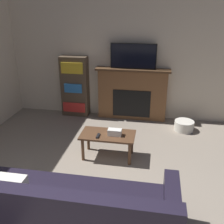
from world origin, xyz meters
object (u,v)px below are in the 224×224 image
object	(u,v)px
tv	(133,56)
storage_basket	(184,126)
fireplace	(132,94)
coffee_table	(108,138)
couch	(63,213)
bookshelf	(75,86)

from	to	relation	value
tv	storage_basket	world-z (taller)	tv
fireplace	tv	distance (m)	0.81
coffee_table	tv	bearing A→B (deg)	82.44
couch	coffee_table	size ratio (longest dim) A/B	2.76
storage_basket	bookshelf	bearing A→B (deg)	170.19
tv	couch	bearing A→B (deg)	-96.95
coffee_table	bookshelf	world-z (taller)	bookshelf
tv	bookshelf	distance (m)	1.46
bookshelf	storage_basket	size ratio (longest dim) A/B	3.46
fireplace	couch	distance (m)	3.34
tv	bookshelf	size ratio (longest dim) A/B	0.71
couch	storage_basket	bearing A→B (deg)	62.34
fireplace	couch	xyz separation A→B (m)	(-0.40, -3.31, -0.28)
coffee_table	bookshelf	distance (m)	1.98
tv	coffee_table	xyz separation A→B (m)	(-0.22, -1.65, -1.02)
couch	bookshelf	distance (m)	3.42
storage_basket	tv	bearing A→B (deg)	159.42
coffee_table	storage_basket	bearing A→B (deg)	42.95
fireplace	tv	xyz separation A→B (m)	(0.00, -0.02, 0.81)
storage_basket	coffee_table	bearing A→B (deg)	-137.05
bookshelf	storage_basket	world-z (taller)	bookshelf
storage_basket	fireplace	bearing A→B (deg)	158.53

